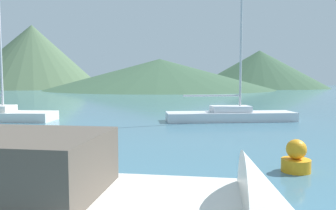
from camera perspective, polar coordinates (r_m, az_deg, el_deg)
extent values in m
cube|color=brown|center=(4.91, -24.43, -9.31)|extent=(2.42, 2.04, 0.80)
cube|color=silver|center=(18.14, 10.63, -1.97)|extent=(7.09, 2.27, 0.48)
cube|color=silver|center=(18.10, 10.64, -0.68)|extent=(2.19, 1.32, 0.34)
cylinder|color=#BCBCC1|center=(18.42, 12.46, 13.56)|extent=(0.12, 0.12, 9.42)
cylinder|color=#BCBCC1|center=(17.79, 7.44, 1.63)|extent=(3.13, 0.40, 0.10)
cylinder|color=orange|center=(8.77, 21.18, -9.75)|extent=(0.70, 0.70, 0.31)
sphere|color=orange|center=(8.68, 21.26, -7.18)|extent=(0.49, 0.49, 0.49)
cone|color=#4C6647|center=(88.02, -22.73, 7.76)|extent=(33.77, 33.77, 15.52)
cone|color=#38563D|center=(72.39, -1.62, 5.38)|extent=(49.21, 49.21, 6.69)
cone|color=#38563D|center=(88.45, 15.42, 6.03)|extent=(34.07, 34.07, 9.65)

